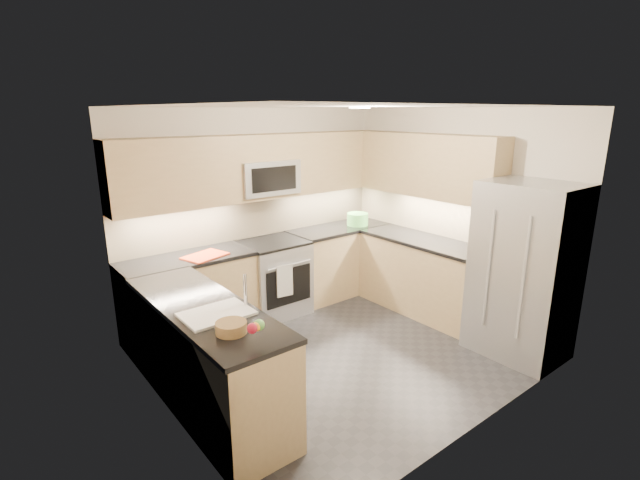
{
  "coord_description": "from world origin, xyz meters",
  "views": [
    {
      "loc": [
        -2.92,
        -3.32,
        2.46
      ],
      "look_at": [
        0.0,
        0.35,
        1.15
      ],
      "focal_mm": 26.0,
      "sensor_mm": 36.0,
      "label": 1
    }
  ],
  "objects_px": {
    "gas_range": "(274,278)",
    "refrigerator": "(524,271)",
    "cutting_board": "(205,256)",
    "fruit_basket": "(231,328)",
    "utensil_bowl": "(358,219)",
    "microwave": "(265,177)"
  },
  "relations": [
    {
      "from": "utensil_bowl",
      "to": "fruit_basket",
      "type": "xyz_separation_m",
      "value": [
        -2.91,
        -1.81,
        -0.04
      ]
    },
    {
      "from": "gas_range",
      "to": "microwave",
      "type": "relative_size",
      "value": 1.2
    },
    {
      "from": "fruit_basket",
      "to": "utensil_bowl",
      "type": "bearing_deg",
      "value": 31.91
    },
    {
      "from": "utensil_bowl",
      "to": "cutting_board",
      "type": "relative_size",
      "value": 0.65
    },
    {
      "from": "utensil_bowl",
      "to": "microwave",
      "type": "bearing_deg",
      "value": 172.44
    },
    {
      "from": "microwave",
      "to": "refrigerator",
      "type": "height_order",
      "value": "microwave"
    },
    {
      "from": "utensil_bowl",
      "to": "fruit_basket",
      "type": "height_order",
      "value": "utensil_bowl"
    },
    {
      "from": "refrigerator",
      "to": "fruit_basket",
      "type": "xyz_separation_m",
      "value": [
        -3.0,
        0.56,
        0.08
      ]
    },
    {
      "from": "gas_range",
      "to": "cutting_board",
      "type": "height_order",
      "value": "cutting_board"
    },
    {
      "from": "microwave",
      "to": "refrigerator",
      "type": "xyz_separation_m",
      "value": [
        1.45,
        -2.55,
        -0.8
      ]
    },
    {
      "from": "gas_range",
      "to": "cutting_board",
      "type": "bearing_deg",
      "value": -175.15
    },
    {
      "from": "cutting_board",
      "to": "fruit_basket",
      "type": "bearing_deg",
      "value": -109.55
    },
    {
      "from": "fruit_basket",
      "to": "gas_range",
      "type": "bearing_deg",
      "value": 50.21
    },
    {
      "from": "gas_range",
      "to": "refrigerator",
      "type": "xyz_separation_m",
      "value": [
        1.45,
        -2.43,
        0.45
      ]
    },
    {
      "from": "microwave",
      "to": "utensil_bowl",
      "type": "relative_size",
      "value": 2.62
    },
    {
      "from": "gas_range",
      "to": "refrigerator",
      "type": "relative_size",
      "value": 0.51
    },
    {
      "from": "utensil_bowl",
      "to": "gas_range",
      "type": "bearing_deg",
      "value": 177.69
    },
    {
      "from": "gas_range",
      "to": "utensil_bowl",
      "type": "distance_m",
      "value": 1.47
    },
    {
      "from": "refrigerator",
      "to": "cutting_board",
      "type": "relative_size",
      "value": 4.03
    },
    {
      "from": "refrigerator",
      "to": "utensil_bowl",
      "type": "relative_size",
      "value": 6.2
    },
    {
      "from": "cutting_board",
      "to": "fruit_basket",
      "type": "height_order",
      "value": "fruit_basket"
    },
    {
      "from": "gas_range",
      "to": "refrigerator",
      "type": "bearing_deg",
      "value": -59.12
    }
  ]
}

